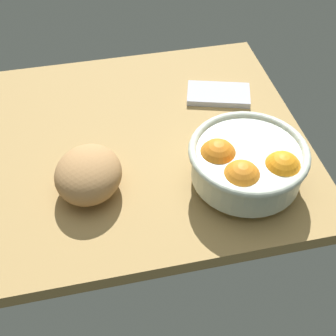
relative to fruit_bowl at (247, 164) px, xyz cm
name	(u,v)px	position (x,y,z in cm)	size (l,w,h in cm)	color
ground_plane	(140,144)	(17.84, -17.47, -7.40)	(71.52, 65.95, 3.00)	#A3824B
fruit_bowl	(247,164)	(0.00, 0.00, 0.00)	(22.99, 22.99, 10.57)	silver
bread_loaf	(88,174)	(29.89, -5.21, -1.60)	(14.48, 12.83, 8.59)	#AE7F4E
napkin_folded	(218,94)	(-3.21, -28.49, -5.18)	(14.88, 8.30, 1.44)	#B2B5CB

